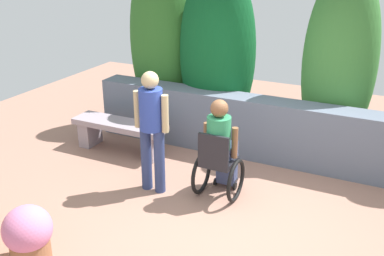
{
  "coord_description": "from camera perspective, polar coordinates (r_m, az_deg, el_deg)",
  "views": [
    {
      "loc": [
        1.63,
        -4.32,
        3.03
      ],
      "look_at": [
        -0.71,
        0.52,
        0.85
      ],
      "focal_mm": 42.01,
      "sensor_mm": 36.0,
      "label": 1
    }
  ],
  "objects": [
    {
      "name": "flower_pot_purple_near",
      "position": [
        4.93,
        -20.07,
        -12.63
      ],
      "size": [
        0.5,
        0.5,
        0.65
      ],
      "color": "#915A3A",
      "rests_on": "ground"
    },
    {
      "name": "person_standing_companion",
      "position": [
        5.7,
        -5.16,
        0.47
      ],
      "size": [
        0.49,
        0.3,
        1.63
      ],
      "rotation": [
        0.0,
        0.0,
        0.17
      ],
      "color": "navy",
      "rests_on": "ground"
    },
    {
      "name": "stone_bench",
      "position": [
        7.14,
        -9.13,
        -0.48
      ],
      "size": [
        1.54,
        0.44,
        0.49
      ],
      "rotation": [
        0.0,
        0.0,
        -0.04
      ],
      "color": "gray",
      "rests_on": "ground"
    },
    {
      "name": "hedge_backdrop",
      "position": [
        7.15,
        8.68,
        8.85
      ],
      "size": [
        5.84,
        1.0,
        3.07
      ],
      "color": "#306C29",
      "rests_on": "ground"
    },
    {
      "name": "ground_plane",
      "position": [
        5.52,
        4.37,
        -11.28
      ],
      "size": [
        11.81,
        11.81,
        0.0
      ],
      "primitive_type": "plane",
      "color": "#996F5D"
    },
    {
      "name": "person_in_wheelchair",
      "position": [
        5.68,
        3.57,
        -3.02
      ],
      "size": [
        0.53,
        0.66,
        1.33
      ],
      "rotation": [
        0.0,
        0.0,
        -0.07
      ],
      "color": "black",
      "rests_on": "ground"
    },
    {
      "name": "stone_retaining_wall",
      "position": [
        6.82,
        10.09,
        -0.31
      ],
      "size": [
        5.82,
        0.43,
        0.94
      ],
      "primitive_type": "cube",
      "color": "slate",
      "rests_on": "ground"
    }
  ]
}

